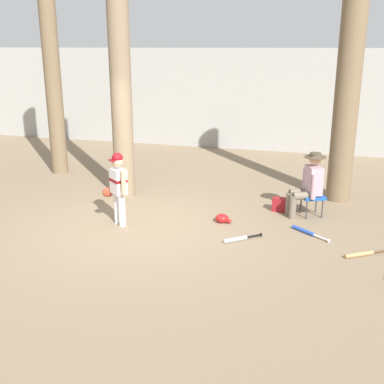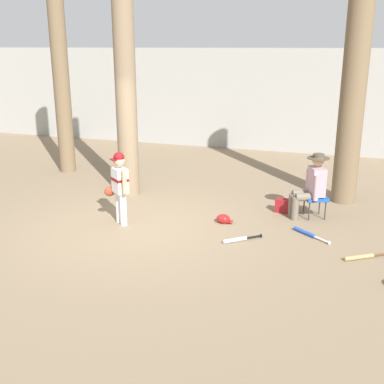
# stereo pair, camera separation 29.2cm
# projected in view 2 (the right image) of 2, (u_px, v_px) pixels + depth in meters

# --- Properties ---
(ground_plane) EXTENTS (60.00, 60.00, 0.00)m
(ground_plane) POSITION_uv_depth(u_px,v_px,m) (141.00, 227.00, 8.35)
(ground_plane) COLOR #7F6B51
(concrete_back_wall) EXTENTS (18.00, 0.36, 2.98)m
(concrete_back_wall) POSITION_uv_depth(u_px,v_px,m) (239.00, 99.00, 14.45)
(concrete_back_wall) COLOR #9E9E99
(concrete_back_wall) RESTS_ON ground
(tree_near_player) EXTENTS (0.63, 0.63, 6.56)m
(tree_near_player) POSITION_uv_depth(u_px,v_px,m) (124.00, 50.00, 9.36)
(tree_near_player) COLOR #7F6B51
(tree_near_player) RESTS_ON ground
(tree_behind_spectator) EXTENTS (0.64, 0.64, 5.37)m
(tree_behind_spectator) POSITION_uv_depth(u_px,v_px,m) (354.00, 82.00, 9.07)
(tree_behind_spectator) COLOR brown
(tree_behind_spectator) RESTS_ON ground
(young_ballplayer) EXTENTS (0.59, 0.42, 1.31)m
(young_ballplayer) POSITION_uv_depth(u_px,v_px,m) (119.00, 183.00, 8.33)
(young_ballplayer) COLOR white
(young_ballplayer) RESTS_ON ground
(folding_stool) EXTENTS (0.53, 0.53, 0.41)m
(folding_stool) POSITION_uv_depth(u_px,v_px,m) (315.00, 198.00, 8.75)
(folding_stool) COLOR #194C9E
(folding_stool) RESTS_ON ground
(seated_spectator) EXTENTS (0.67, 0.55, 1.20)m
(seated_spectator) POSITION_uv_depth(u_px,v_px,m) (311.00, 184.00, 8.66)
(seated_spectator) COLOR #6B6051
(seated_spectator) RESTS_ON ground
(handbag_beside_stool) EXTENTS (0.36, 0.22, 0.26)m
(handbag_beside_stool) POSITION_uv_depth(u_px,v_px,m) (285.00, 206.00, 9.07)
(handbag_beside_stool) COLOR maroon
(handbag_beside_stool) RESTS_ON ground
(tree_far_left) EXTENTS (0.59, 0.59, 5.43)m
(tree_far_left) POSITION_uv_depth(u_px,v_px,m) (61.00, 73.00, 11.41)
(tree_far_left) COLOR brown
(tree_far_left) RESTS_ON ground
(bat_blue_youth) EXTENTS (0.65, 0.53, 0.07)m
(bat_blue_youth) POSITION_uv_depth(u_px,v_px,m) (307.00, 233.00, 8.00)
(bat_blue_youth) COLOR #2347AD
(bat_blue_youth) RESTS_ON ground
(bat_aluminum_silver) EXTENTS (0.57, 0.51, 0.07)m
(bat_aluminum_silver) POSITION_uv_depth(u_px,v_px,m) (238.00, 240.00, 7.75)
(bat_aluminum_silver) COLOR #B7BCC6
(bat_aluminum_silver) RESTS_ON ground
(bat_wood_tan) EXTENTS (0.71, 0.51, 0.07)m
(bat_wood_tan) POSITION_uv_depth(u_px,v_px,m) (363.00, 257.00, 7.12)
(bat_wood_tan) COLOR tan
(bat_wood_tan) RESTS_ON ground
(batting_helmet_red) EXTENTS (0.29, 0.22, 0.17)m
(batting_helmet_red) POSITION_uv_depth(u_px,v_px,m) (223.00, 219.00, 8.56)
(batting_helmet_red) COLOR #A81919
(batting_helmet_red) RESTS_ON ground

